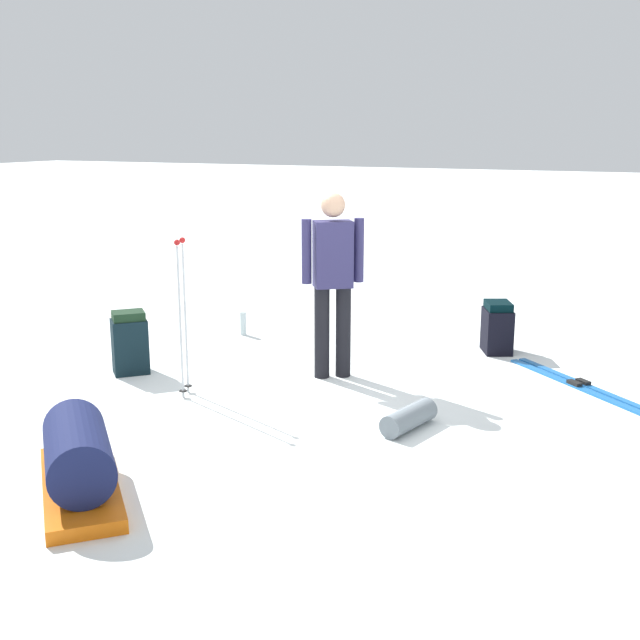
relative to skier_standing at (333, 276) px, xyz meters
name	(u,v)px	position (x,y,z in m)	size (l,w,h in m)	color
ground_plane	(320,400)	(0.65, 0.18, -0.95)	(80.00, 80.00, 0.00)	white
skier_standing	(333,276)	(0.00, 0.00, 0.00)	(0.38, 0.48, 1.70)	black
ski_pair_near	(579,385)	(-0.67, 2.12, -0.94)	(1.28, 1.43, 0.05)	#1D61AA
backpack_large_dark	(497,328)	(-1.48, 1.19, -0.70)	(0.45, 0.40, 0.53)	black
backpack_bright	(130,343)	(0.70, -1.77, -0.66)	(0.41, 0.41, 0.60)	black
ski_poles_planted_near	(182,310)	(1.03, -0.93, -0.20)	(0.20, 0.11, 1.37)	#B0B6BA
gear_sled	(78,461)	(2.92, -0.43, -0.73)	(1.21, 1.21, 0.49)	#D9600D
sleeping_mat_rolled	(409,418)	(0.98, 1.08, -0.86)	(0.18, 0.18, 0.55)	slate
thermos_bottle	(243,324)	(-0.99, -1.54, -0.82)	(0.07, 0.07, 0.26)	#A9BABD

